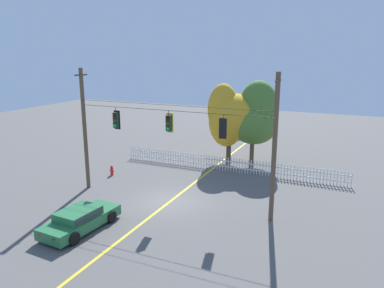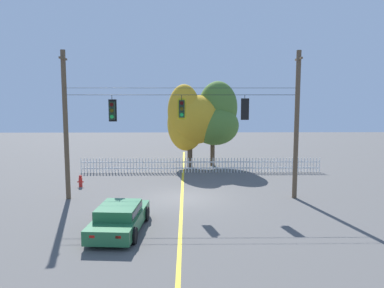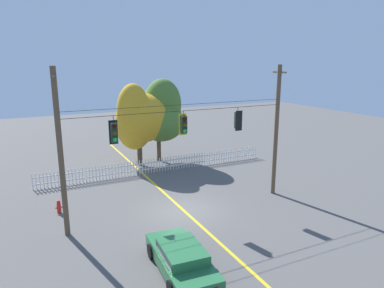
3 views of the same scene
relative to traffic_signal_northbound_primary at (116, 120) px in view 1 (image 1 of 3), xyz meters
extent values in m
plane|color=#565451|center=(3.69, -0.01, -4.80)|extent=(80.00, 80.00, 0.00)
cube|color=gold|center=(3.69, -0.01, -4.80)|extent=(0.16, 36.00, 0.01)
cylinder|color=brown|center=(-2.50, -0.01, -0.82)|extent=(0.25, 0.25, 7.97)
cylinder|color=brown|center=(9.88, -0.01, -0.82)|extent=(0.25, 0.25, 7.97)
cube|color=brown|center=(-2.50, -0.01, 2.71)|extent=(0.10, 1.10, 0.10)
cube|color=brown|center=(9.88, -0.01, 2.71)|extent=(0.10, 1.10, 0.10)
cylinder|color=black|center=(3.69, -0.01, 0.82)|extent=(12.18, 0.02, 0.02)
cylinder|color=black|center=(3.69, -0.26, 1.18)|extent=(12.18, 0.02, 0.02)
cylinder|color=black|center=(0.00, -0.01, 0.65)|extent=(0.03, 0.03, 0.35)
cube|color=black|center=(0.00, 0.12, 0.00)|extent=(0.43, 0.02, 1.18)
cube|color=#1E3323|center=(0.00, -0.01, 0.00)|extent=(0.30, 0.24, 0.95)
cylinder|color=#410706|center=(0.00, -0.14, 0.31)|extent=(0.20, 0.03, 0.20)
cube|color=#1E3323|center=(0.00, -0.19, 0.43)|extent=(0.22, 0.12, 0.06)
cylinder|color=#463B09|center=(0.00, -0.14, 0.00)|extent=(0.20, 0.03, 0.20)
cube|color=#1E3323|center=(0.00, -0.19, 0.11)|extent=(0.22, 0.12, 0.06)
cylinder|color=green|center=(0.00, -0.14, -0.32)|extent=(0.20, 0.03, 0.20)
cube|color=#1E3323|center=(0.00, -0.19, -0.21)|extent=(0.22, 0.12, 0.06)
cylinder|color=black|center=(3.70, -0.01, 0.69)|extent=(0.03, 0.03, 0.28)
cube|color=yellow|center=(3.70, 0.12, 0.09)|extent=(0.43, 0.02, 1.14)
cube|color=#1E3323|center=(3.70, -0.01, 0.09)|extent=(0.30, 0.24, 0.92)
cylinder|color=#410706|center=(3.70, -0.14, 0.39)|extent=(0.20, 0.03, 0.20)
cube|color=#1E3323|center=(3.70, -0.19, 0.51)|extent=(0.22, 0.12, 0.06)
cylinder|color=#463B09|center=(3.70, -0.14, 0.09)|extent=(0.20, 0.03, 0.20)
cube|color=#1E3323|center=(3.70, -0.19, 0.20)|extent=(0.22, 0.12, 0.06)
cylinder|color=green|center=(3.70, -0.14, -0.22)|extent=(0.20, 0.03, 0.20)
cube|color=#1E3323|center=(3.70, -0.19, -0.11)|extent=(0.22, 0.12, 0.06)
cylinder|color=black|center=(7.06, -0.01, 0.68)|extent=(0.03, 0.03, 0.29)
cube|color=black|center=(7.06, -0.14, 0.07)|extent=(0.43, 0.02, 1.14)
cube|color=#1E3323|center=(7.06, -0.01, 0.07)|extent=(0.30, 0.24, 0.92)
cylinder|color=#410706|center=(7.06, 0.13, 0.38)|extent=(0.20, 0.03, 0.20)
cube|color=#1E3323|center=(7.06, 0.17, 0.49)|extent=(0.22, 0.12, 0.06)
cylinder|color=#463B09|center=(7.06, 0.13, 0.07)|extent=(0.20, 0.03, 0.20)
cube|color=#1E3323|center=(7.06, 0.17, 0.18)|extent=(0.22, 0.12, 0.06)
cylinder|color=green|center=(7.06, 0.13, -0.24)|extent=(0.20, 0.03, 0.20)
cube|color=#1E3323|center=(7.06, 0.17, -0.12)|extent=(0.22, 0.12, 0.06)
cube|color=white|center=(-3.77, 7.23, -4.26)|extent=(0.06, 0.04, 1.08)
cube|color=white|center=(-3.55, 7.23, -4.26)|extent=(0.06, 0.04, 1.08)
cube|color=white|center=(-3.32, 7.23, -4.26)|extent=(0.06, 0.04, 1.08)
cube|color=white|center=(-3.10, 7.23, -4.26)|extent=(0.06, 0.04, 1.08)
cube|color=white|center=(-2.87, 7.23, -4.26)|extent=(0.06, 0.04, 1.08)
cube|color=white|center=(-2.65, 7.23, -4.26)|extent=(0.06, 0.04, 1.08)
cube|color=white|center=(-2.42, 7.23, -4.26)|extent=(0.06, 0.04, 1.08)
cube|color=white|center=(-2.20, 7.23, -4.26)|extent=(0.06, 0.04, 1.08)
cube|color=white|center=(-1.97, 7.23, -4.26)|extent=(0.06, 0.04, 1.08)
cube|color=white|center=(-1.75, 7.23, -4.26)|extent=(0.06, 0.04, 1.08)
cube|color=white|center=(-1.52, 7.23, -4.26)|extent=(0.06, 0.04, 1.08)
cube|color=white|center=(-1.30, 7.23, -4.26)|extent=(0.06, 0.04, 1.08)
cube|color=white|center=(-1.07, 7.23, -4.26)|extent=(0.06, 0.04, 1.08)
cube|color=white|center=(-0.85, 7.23, -4.26)|extent=(0.06, 0.04, 1.08)
cube|color=white|center=(-0.62, 7.23, -4.26)|extent=(0.06, 0.04, 1.08)
cube|color=white|center=(-0.40, 7.23, -4.26)|extent=(0.06, 0.04, 1.08)
cube|color=white|center=(-0.17, 7.23, -4.26)|extent=(0.06, 0.04, 1.08)
cube|color=white|center=(0.05, 7.23, -4.26)|extent=(0.06, 0.04, 1.08)
cube|color=white|center=(0.28, 7.23, -4.26)|extent=(0.06, 0.04, 1.08)
cube|color=white|center=(0.50, 7.23, -4.26)|extent=(0.06, 0.04, 1.08)
cube|color=white|center=(0.73, 7.23, -4.26)|extent=(0.06, 0.04, 1.08)
cube|color=white|center=(0.95, 7.23, -4.26)|extent=(0.06, 0.04, 1.08)
cube|color=white|center=(1.18, 7.23, -4.26)|extent=(0.06, 0.04, 1.08)
cube|color=white|center=(1.40, 7.23, -4.26)|extent=(0.06, 0.04, 1.08)
cube|color=white|center=(1.63, 7.23, -4.26)|extent=(0.06, 0.04, 1.08)
cube|color=white|center=(1.85, 7.23, -4.26)|extent=(0.06, 0.04, 1.08)
cube|color=white|center=(2.08, 7.23, -4.26)|extent=(0.06, 0.04, 1.08)
cube|color=white|center=(2.30, 7.23, -4.26)|extent=(0.06, 0.04, 1.08)
cube|color=white|center=(2.53, 7.23, -4.26)|extent=(0.06, 0.04, 1.08)
cube|color=white|center=(2.75, 7.23, -4.26)|extent=(0.06, 0.04, 1.08)
cube|color=white|center=(2.98, 7.23, -4.26)|extent=(0.06, 0.04, 1.08)
cube|color=white|center=(3.20, 7.23, -4.26)|extent=(0.06, 0.04, 1.08)
cube|color=white|center=(3.43, 7.23, -4.26)|extent=(0.06, 0.04, 1.08)
cube|color=white|center=(3.65, 7.23, -4.26)|extent=(0.06, 0.04, 1.08)
cube|color=white|center=(3.88, 7.23, -4.26)|extent=(0.06, 0.04, 1.08)
cube|color=white|center=(4.10, 7.23, -4.26)|extent=(0.06, 0.04, 1.08)
cube|color=white|center=(4.33, 7.23, -4.26)|extent=(0.06, 0.04, 1.08)
cube|color=white|center=(4.55, 7.23, -4.26)|extent=(0.06, 0.04, 1.08)
cube|color=white|center=(4.78, 7.23, -4.26)|extent=(0.06, 0.04, 1.08)
cube|color=white|center=(5.00, 7.23, -4.26)|extent=(0.06, 0.04, 1.08)
cube|color=white|center=(5.23, 7.23, -4.26)|extent=(0.06, 0.04, 1.08)
cube|color=white|center=(5.45, 7.23, -4.26)|extent=(0.06, 0.04, 1.08)
cube|color=white|center=(5.68, 7.23, -4.26)|extent=(0.06, 0.04, 1.08)
cube|color=white|center=(5.90, 7.23, -4.26)|extent=(0.06, 0.04, 1.08)
cube|color=white|center=(6.13, 7.23, -4.26)|extent=(0.06, 0.04, 1.08)
cube|color=white|center=(6.35, 7.23, -4.26)|extent=(0.06, 0.04, 1.08)
cube|color=white|center=(6.58, 7.23, -4.26)|extent=(0.06, 0.04, 1.08)
cube|color=white|center=(6.80, 7.23, -4.26)|extent=(0.06, 0.04, 1.08)
cube|color=white|center=(7.03, 7.23, -4.26)|extent=(0.06, 0.04, 1.08)
cube|color=white|center=(7.25, 7.23, -4.26)|extent=(0.06, 0.04, 1.08)
cube|color=white|center=(7.48, 7.23, -4.26)|extent=(0.06, 0.04, 1.08)
cube|color=white|center=(7.70, 7.23, -4.26)|extent=(0.06, 0.04, 1.08)
cube|color=white|center=(7.93, 7.23, -4.26)|extent=(0.06, 0.04, 1.08)
cube|color=white|center=(8.15, 7.23, -4.26)|extent=(0.06, 0.04, 1.08)
cube|color=white|center=(8.38, 7.23, -4.26)|extent=(0.06, 0.04, 1.08)
cube|color=white|center=(8.60, 7.23, -4.26)|extent=(0.06, 0.04, 1.08)
cube|color=white|center=(8.83, 7.23, -4.26)|extent=(0.06, 0.04, 1.08)
cube|color=white|center=(9.05, 7.23, -4.26)|extent=(0.06, 0.04, 1.08)
cube|color=white|center=(9.28, 7.23, -4.26)|extent=(0.06, 0.04, 1.08)
cube|color=white|center=(9.50, 7.23, -4.26)|extent=(0.06, 0.04, 1.08)
cube|color=white|center=(9.73, 7.23, -4.26)|extent=(0.06, 0.04, 1.08)
cube|color=white|center=(9.95, 7.23, -4.26)|extent=(0.06, 0.04, 1.08)
cube|color=white|center=(10.18, 7.23, -4.26)|extent=(0.06, 0.04, 1.08)
cube|color=white|center=(10.40, 7.23, -4.26)|extent=(0.06, 0.04, 1.08)
cube|color=white|center=(10.63, 7.23, -4.26)|extent=(0.06, 0.04, 1.08)
cube|color=white|center=(10.85, 7.23, -4.26)|extent=(0.06, 0.04, 1.08)
cube|color=white|center=(11.08, 7.23, -4.26)|extent=(0.06, 0.04, 1.08)
cube|color=white|center=(11.30, 7.23, -4.26)|extent=(0.06, 0.04, 1.08)
cube|color=white|center=(11.53, 7.23, -4.26)|extent=(0.06, 0.04, 1.08)
cube|color=white|center=(11.75, 7.23, -4.26)|extent=(0.06, 0.04, 1.08)
cube|color=white|center=(11.98, 7.23, -4.26)|extent=(0.06, 0.04, 1.08)
cube|color=white|center=(12.20, 7.23, -4.26)|extent=(0.06, 0.04, 1.08)
cube|color=white|center=(12.43, 7.23, -4.26)|extent=(0.06, 0.04, 1.08)
cube|color=white|center=(12.65, 7.23, -4.26)|extent=(0.06, 0.04, 1.08)
cube|color=white|center=(12.88, 7.23, -4.26)|extent=(0.06, 0.04, 1.08)
cube|color=white|center=(13.10, 7.23, -4.26)|extent=(0.06, 0.04, 1.08)
cube|color=white|center=(13.33, 7.23, -4.26)|extent=(0.06, 0.04, 1.08)
cube|color=white|center=(13.55, 7.23, -4.26)|extent=(0.06, 0.04, 1.08)
cube|color=white|center=(13.78, 7.23, -4.26)|extent=(0.06, 0.04, 1.08)
cube|color=white|center=(5.00, 7.26, -4.48)|extent=(17.55, 0.03, 0.08)
cube|color=white|center=(5.00, 7.26, -4.02)|extent=(17.55, 0.03, 0.08)
cylinder|color=#473828|center=(4.22, 9.62, -3.74)|extent=(0.39, 0.39, 2.14)
ellipsoid|color=gold|center=(3.93, 9.80, -1.37)|extent=(2.98, 2.68, 4.33)
ellipsoid|color=gold|center=(4.63, 9.73, -1.03)|extent=(4.08, 3.58, 3.90)
ellipsoid|color=gold|center=(3.76, 9.36, -0.40)|extent=(2.56, 2.10, 4.24)
cylinder|color=brown|center=(6.06, 10.15, -3.56)|extent=(0.35, 0.35, 2.49)
ellipsoid|color=#4C752D|center=(6.22, 9.83, -1.51)|extent=(3.78, 3.50, 3.13)
ellipsoid|color=#4C752D|center=(6.06, 10.41, -0.63)|extent=(2.86, 2.57, 4.17)
ellipsoid|color=#4C752D|center=(6.45, 10.12, -0.11)|extent=(3.13, 2.60, 4.21)
cube|color=#286B3D|center=(1.20, -5.13, -4.35)|extent=(2.04, 4.47, 0.55)
cube|color=#286B3D|center=(1.19, -5.28, -3.87)|extent=(1.67, 2.19, 0.42)
cube|color=#232D38|center=(1.19, -5.28, -3.87)|extent=(1.70, 2.11, 0.27)
cylinder|color=black|center=(0.43, -3.72, -4.48)|extent=(0.22, 0.65, 0.64)
cylinder|color=black|center=(2.16, -3.84, -4.48)|extent=(0.22, 0.65, 0.64)
cylinder|color=black|center=(0.24, -6.41, -4.48)|extent=(0.22, 0.65, 0.64)
cylinder|color=black|center=(1.97, -6.54, -4.48)|extent=(0.22, 0.65, 0.64)
cube|color=white|center=(0.87, -2.94, -4.25)|extent=(0.20, 0.05, 0.10)
cube|color=white|center=(1.82, -3.01, -4.25)|extent=(0.20, 0.05, 0.10)
cube|color=red|center=(0.57, -7.25, -4.25)|extent=(0.20, 0.05, 0.10)
cube|color=red|center=(1.52, -7.31, -4.25)|extent=(0.20, 0.05, 0.10)
cylinder|color=red|center=(-2.60, 2.79, -4.52)|extent=(0.22, 0.22, 0.58)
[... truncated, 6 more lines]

